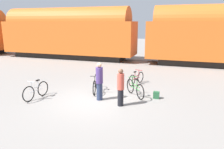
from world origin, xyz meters
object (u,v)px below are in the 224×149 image
at_px(person_in_red, 121,87).
at_px(backpack, 156,95).
at_px(bicycle_green, 135,88).
at_px(person_in_purple, 99,81).
at_px(bicycle_maroon, 136,78).
at_px(bicycle_black, 96,85).
at_px(freight_train, 141,33).
at_px(bicycle_silver, 36,91).

relative_size(person_in_red, backpack, 4.91).
distance_m(bicycle_green, person_in_purple, 1.88).
bearing_deg(person_in_purple, bicycle_maroon, -36.13).
height_order(bicycle_black, person_in_red, person_in_red).
height_order(bicycle_maroon, backpack, bicycle_maroon).
xyz_separation_m(person_in_purple, backpack, (2.53, 1.04, -0.74)).
bearing_deg(backpack, person_in_red, -133.70).
bearing_deg(bicycle_maroon, backpack, -55.85).
xyz_separation_m(freight_train, person_in_purple, (0.14, -10.64, -1.73)).
bearing_deg(bicycle_black, bicycle_silver, -141.72).
xyz_separation_m(bicycle_black, backpack, (3.16, -0.01, -0.23)).
relative_size(freight_train, backpack, 173.16).
xyz_separation_m(freight_train, bicycle_black, (-0.49, -9.59, -2.24)).
xyz_separation_m(bicycle_silver, person_in_red, (4.12, 0.39, 0.46)).
bearing_deg(bicycle_silver, freight_train, 76.10).
bearing_deg(freight_train, bicycle_green, -80.43).
bearing_deg(person_in_purple, freight_train, -16.48).
bearing_deg(backpack, bicycle_black, 179.81).
bearing_deg(bicycle_maroon, bicycle_black, -128.94).
bearing_deg(bicycle_black, bicycle_maroon, 51.06).
xyz_separation_m(bicycle_green, person_in_purple, (-1.47, -1.06, 0.51)).
height_order(bicycle_silver, person_in_purple, person_in_purple).
bearing_deg(freight_train, backpack, -74.44).
relative_size(bicycle_silver, backpack, 4.96).
distance_m(bicycle_green, bicycle_black, 2.10).
bearing_deg(person_in_red, bicycle_silver, 40.37).
bearing_deg(bicycle_green, bicycle_maroon, 100.44).
xyz_separation_m(person_in_red, person_in_purple, (-1.15, 0.41, 0.06)).
relative_size(bicycle_maroon, person_in_purple, 0.87).
bearing_deg(bicycle_green, freight_train, 99.57).
relative_size(person_in_purple, backpack, 5.28).
distance_m(freight_train, person_in_purple, 10.78).
relative_size(bicycle_silver, person_in_purple, 0.94).
distance_m(freight_train, bicycle_black, 9.86).
bearing_deg(bicycle_green, person_in_purple, -144.39).
xyz_separation_m(bicycle_black, person_in_purple, (0.63, -1.05, 0.51)).
bearing_deg(freight_train, person_in_purple, -89.24).
height_order(bicycle_black, backpack, bicycle_black).
height_order(bicycle_black, bicycle_maroon, bicycle_black).
distance_m(bicycle_green, bicycle_maroon, 2.15).
bearing_deg(person_in_purple, bicycle_green, -71.62).
relative_size(bicycle_green, backpack, 4.19).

